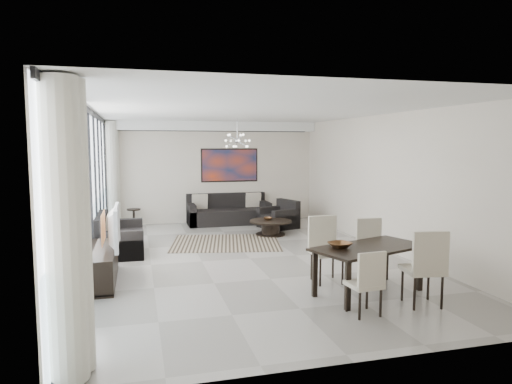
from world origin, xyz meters
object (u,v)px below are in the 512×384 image
object	(u,v)px
coffee_table	(271,227)
dining_table	(369,252)
sofa_main	(228,214)
tv_console	(100,266)
television	(109,227)

from	to	relation	value
coffee_table	dining_table	size ratio (longest dim) A/B	0.54
sofa_main	tv_console	world-z (taller)	sofa_main
dining_table	television	bearing A→B (deg)	155.97
television	sofa_main	bearing A→B (deg)	-31.99
television	dining_table	world-z (taller)	television
sofa_main	dining_table	distance (m)	6.66
sofa_main	tv_console	bearing A→B (deg)	-122.25
sofa_main	television	world-z (taller)	television
television	dining_table	xyz separation A→B (m)	(3.83, -1.71, -0.25)
tv_console	dining_table	size ratio (longest dim) A/B	0.91
tv_console	television	distance (m)	0.64
coffee_table	dining_table	xyz separation A→B (m)	(0.15, -4.69, 0.43)
dining_table	sofa_main	bearing A→B (deg)	97.39
coffee_table	dining_table	distance (m)	4.71
television	coffee_table	bearing A→B (deg)	-51.62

